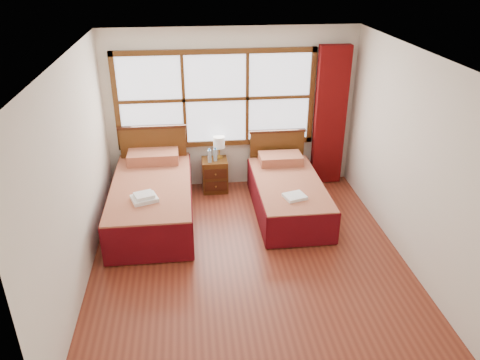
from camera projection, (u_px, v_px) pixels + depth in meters
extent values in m
plane|color=maroon|center=(249.00, 259.00, 6.08)|extent=(4.50, 4.50, 0.00)
plane|color=white|center=(251.00, 57.00, 4.93)|extent=(4.50, 4.50, 0.00)
plane|color=silver|center=(231.00, 110.00, 7.51)|extent=(4.00, 0.00, 4.00)
plane|color=silver|center=(75.00, 177.00, 5.31)|extent=(0.00, 4.50, 4.50)
plane|color=silver|center=(412.00, 161.00, 5.71)|extent=(0.00, 4.50, 4.50)
cube|color=white|center=(216.00, 99.00, 7.37)|extent=(3.00, 0.02, 1.40)
cube|color=#543012|center=(217.00, 143.00, 7.68)|extent=(3.16, 0.06, 0.08)
cube|color=#543012|center=(215.00, 51.00, 7.03)|extent=(3.16, 0.06, 0.08)
cube|color=#543012|center=(116.00, 103.00, 7.20)|extent=(0.08, 0.06, 1.56)
cube|color=#543012|center=(311.00, 96.00, 7.51)|extent=(0.08, 0.06, 1.56)
cube|color=#543012|center=(184.00, 100.00, 7.31)|extent=(0.05, 0.05, 1.40)
cube|color=#543012|center=(247.00, 98.00, 7.41)|extent=(0.05, 0.05, 1.40)
cube|color=#543012|center=(216.00, 99.00, 7.36)|extent=(3.00, 0.05, 0.05)
cube|color=#61090A|center=(330.00, 117.00, 7.61)|extent=(0.50, 0.16, 2.30)
cube|color=#3B1A0C|center=(153.00, 210.00, 6.89)|extent=(1.00, 2.00, 0.33)
cube|color=maroon|center=(152.00, 192.00, 6.76)|extent=(1.12, 2.22, 0.27)
cube|color=#5B090F|center=(114.00, 204.00, 6.77)|extent=(0.03, 2.22, 0.56)
cube|color=#5B090F|center=(191.00, 200.00, 6.89)|extent=(0.03, 2.22, 0.56)
cube|color=#5B090F|center=(148.00, 245.00, 5.85)|extent=(1.12, 0.03, 0.56)
cube|color=maroon|center=(153.00, 156.00, 7.38)|extent=(0.78, 0.46, 0.17)
cube|color=#543012|center=(155.00, 159.00, 7.62)|extent=(1.05, 0.06, 1.09)
cube|color=#3B1A0C|center=(152.00, 127.00, 7.38)|extent=(1.09, 0.08, 0.04)
cube|color=#3B1A0C|center=(288.00, 204.00, 7.10)|extent=(0.86, 1.73, 0.28)
cube|color=maroon|center=(289.00, 189.00, 6.99)|extent=(0.97, 1.92, 0.23)
cube|color=#5B090F|center=(257.00, 199.00, 7.00)|extent=(0.03, 1.92, 0.48)
cube|color=#5B090F|center=(320.00, 196.00, 7.10)|extent=(0.03, 1.92, 0.48)
cube|color=#5B090F|center=(303.00, 231.00, 6.20)|extent=(0.97, 0.03, 0.48)
cube|color=maroon|center=(280.00, 159.00, 7.52)|extent=(0.68, 0.39, 0.15)
cube|color=#543012|center=(277.00, 158.00, 7.86)|extent=(0.90, 0.06, 0.94)
cube|color=#3B1A0C|center=(278.00, 131.00, 7.65)|extent=(0.94, 0.08, 0.04)
cube|color=#543012|center=(215.00, 175.00, 7.71)|extent=(0.41, 0.37, 0.55)
cube|color=#3B1A0C|center=(216.00, 186.00, 7.59)|extent=(0.36, 0.02, 0.16)
cube|color=#3B1A0C|center=(216.00, 174.00, 7.49)|extent=(0.36, 0.02, 0.16)
sphere|color=#B28D3C|center=(216.00, 187.00, 7.57)|extent=(0.03, 0.03, 0.03)
sphere|color=#B28D3C|center=(216.00, 175.00, 7.48)|extent=(0.03, 0.03, 0.03)
cube|color=white|center=(144.00, 199.00, 6.25)|extent=(0.40, 0.38, 0.05)
cube|color=white|center=(144.00, 195.00, 6.23)|extent=(0.30, 0.28, 0.05)
cube|color=white|center=(295.00, 196.00, 6.49)|extent=(0.34, 0.32, 0.04)
cylinder|color=gold|center=(219.00, 157.00, 7.68)|extent=(0.11, 0.11, 0.02)
cylinder|color=gold|center=(219.00, 152.00, 7.64)|extent=(0.02, 0.02, 0.16)
cylinder|color=silver|center=(219.00, 142.00, 7.56)|extent=(0.19, 0.19, 0.19)
cylinder|color=#A3C0D2|center=(210.00, 156.00, 7.47)|extent=(0.06, 0.06, 0.20)
cylinder|color=blue|center=(209.00, 150.00, 7.42)|extent=(0.03, 0.03, 0.03)
cylinder|color=#A3C0D2|center=(215.00, 155.00, 7.52)|extent=(0.06, 0.06, 0.20)
cylinder|color=blue|center=(215.00, 148.00, 7.47)|extent=(0.03, 0.03, 0.03)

